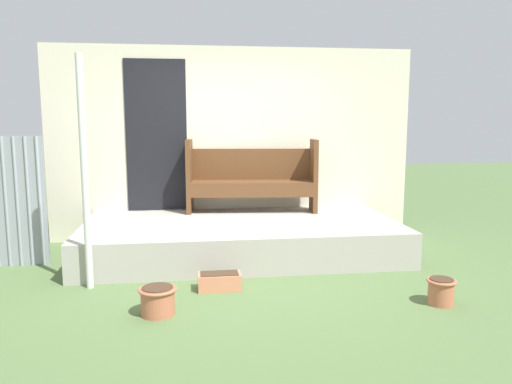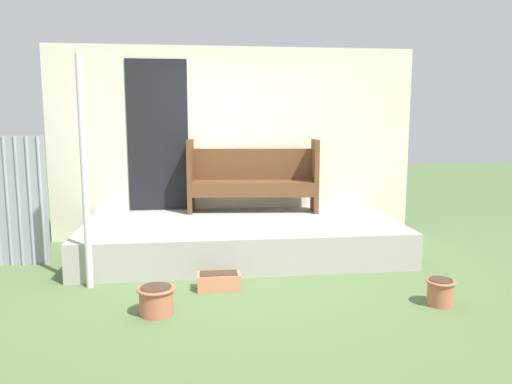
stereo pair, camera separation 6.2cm
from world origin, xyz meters
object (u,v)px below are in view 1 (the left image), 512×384
object	(u,v)px
flower_pot_middle	(441,290)
planter_box_rect	(220,281)
bench	(252,176)
flower_pot_left	(158,300)
support_post	(85,174)

from	to	relation	value
flower_pot_middle	planter_box_rect	size ratio (longest dim) A/B	0.63
bench	flower_pot_left	xyz separation A→B (m)	(-1.12, -2.43, -0.76)
bench	flower_pot_left	distance (m)	2.78
bench	planter_box_rect	size ratio (longest dim) A/B	4.19
planter_box_rect	support_post	bearing A→B (deg)	170.03
flower_pot_left	planter_box_rect	xyz separation A→B (m)	(0.56, 0.55, -0.05)
support_post	planter_box_rect	world-z (taller)	support_post
support_post	flower_pot_left	world-z (taller)	support_post
support_post	bench	distance (m)	2.47
support_post	bench	world-z (taller)	support_post
bench	flower_pot_left	size ratio (longest dim) A/B	5.33
support_post	bench	size ratio (longest dim) A/B	1.29
bench	flower_pot_left	bearing A→B (deg)	-109.05
bench	planter_box_rect	xyz separation A→B (m)	(-0.56, -1.87, -0.81)
support_post	flower_pot_left	bearing A→B (deg)	-47.87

